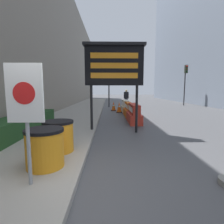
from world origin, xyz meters
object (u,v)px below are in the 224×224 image
warning_sign (25,103)px  jersey_barrier_red_striped (134,114)px  barrel_drum_middle (58,136)px  pedestrian_worker (126,97)px  jersey_barrier_orange_far (129,110)px  jersey_barrier_cream (125,106)px  barrel_drum_foreground (45,148)px  message_board (114,66)px  traffic_light_near_curb (109,76)px  traffic_light_far_side (185,76)px  traffic_cone_mid (114,106)px  traffic_cone_near (119,107)px

warning_sign → jersey_barrier_red_striped: bearing=67.2°
barrel_drum_middle → pedestrian_worker: 13.17m
jersey_barrier_orange_far → jersey_barrier_cream: size_ratio=1.12×
barrel_drum_foreground → barrel_drum_middle: bearing=89.1°
warning_sign → message_board: message_board is taller
barrel_drum_middle → jersey_barrier_cream: 9.57m
message_board → traffic_light_near_curb: bearing=91.1°
message_board → traffic_light_near_curb: 10.19m
pedestrian_worker → traffic_light_far_side: bearing=-172.0°
warning_sign → jersey_barrier_cream: (2.55, 10.79, -1.07)m
barrel_drum_middle → traffic_light_far_side: 17.23m
jersey_barrier_cream → traffic_light_near_curb: traffic_light_near_curb is taller
barrel_drum_foreground → traffic_light_near_curb: 13.77m
jersey_barrier_orange_far → traffic_cone_mid: bearing=106.6°
jersey_barrier_cream → traffic_cone_mid: (-0.90, 0.47, -0.02)m
jersey_barrier_orange_far → jersey_barrier_cream: jersey_barrier_cream is taller
pedestrian_worker → traffic_cone_near: bearing=73.0°
jersey_barrier_orange_far → traffic_light_far_side: bearing=48.1°
traffic_cone_near → traffic_cone_mid: size_ratio=1.07×
barrel_drum_foreground → message_board: 4.14m
barrel_drum_foreground → warning_sign: size_ratio=0.40×
warning_sign → traffic_light_near_curb: (1.28, 14.15, 1.56)m
barrel_drum_foreground → traffic_cone_near: barrel_drum_foreground is taller
message_board → pedestrian_worker: size_ratio=1.99×
barrel_drum_foreground → traffic_cone_mid: bearing=81.2°
jersey_barrier_orange_far → traffic_cone_mid: 3.13m
barrel_drum_foreground → traffic_light_far_side: size_ratio=0.18×
warning_sign → traffic_light_near_curb: bearing=84.8°
jersey_barrier_orange_far → barrel_drum_middle: bearing=-110.6°
message_board → traffic_cone_near: size_ratio=4.31×
warning_sign → pedestrian_worker: (2.97, 14.38, -0.46)m
barrel_drum_foreground → traffic_light_near_curb: size_ratio=0.19×
barrel_drum_middle → jersey_barrier_red_striped: (2.52, 4.50, -0.10)m
barrel_drum_foreground → traffic_light_near_curb: traffic_light_near_curb is taller
jersey_barrier_orange_far → traffic_light_near_curb: 6.57m
warning_sign → traffic_cone_mid: warning_sign is taller
jersey_barrier_orange_far → warning_sign: bearing=-107.1°
message_board → jersey_barrier_cream: size_ratio=1.74×
jersey_barrier_orange_far → barrel_drum_foreground: bearing=-108.5°
jersey_barrier_red_striped → traffic_light_far_side: traffic_light_far_side is taller
traffic_light_far_side → barrel_drum_foreground: bearing=-121.6°
barrel_drum_foreground → jersey_barrier_orange_far: bearing=71.5°
jersey_barrier_red_striped → traffic_cone_near: size_ratio=2.47×
barrel_drum_foreground → traffic_light_near_curb: (1.27, 13.48, 2.49)m
traffic_cone_mid → traffic_light_near_curb: traffic_light_near_curb is taller
traffic_light_far_side → jersey_barrier_orange_far: bearing=-131.9°
message_board → barrel_drum_middle: bearing=-121.0°
pedestrian_worker → warning_sign: bearing=73.6°
message_board → jersey_barrier_orange_far: (1.07, 4.28, -2.16)m
barrel_drum_foreground → traffic_cone_near: 9.58m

